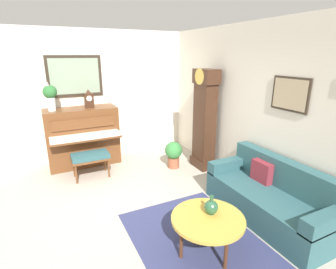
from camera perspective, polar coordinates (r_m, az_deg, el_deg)
The scene contains 13 objects.
ground_plane at distance 4.09m, azimuth -10.46°, elevation -17.93°, with size 6.40×6.00×0.10m, color #B2A899.
wall_left at distance 5.98m, azimuth -18.34°, elevation 7.93°, with size 0.13×4.90×2.80m.
wall_back at distance 4.66m, azimuth 18.16°, elevation 5.44°, with size 5.30×0.13×2.80m.
area_rug at distance 3.57m, azimuth 6.89°, elevation -22.67°, with size 2.10×1.50×0.01m, color navy.
piano at distance 5.78m, azimuth -18.15°, elevation -0.43°, with size 0.87×1.44×1.23m.
piano_bench at distance 5.18m, azimuth -16.68°, elevation -4.82°, with size 0.42×0.70×0.48m.
grandfather_clock at distance 5.31m, azimuth 7.99°, elevation 2.63°, with size 0.52×0.34×2.03m.
couch at distance 4.12m, azimuth 21.65°, elevation -12.73°, with size 1.90×0.80×0.84m.
coffee_table at distance 3.29m, azimuth 8.73°, elevation -17.99°, with size 0.88×0.88×0.43m.
mantel_clock at distance 5.63m, azimuth -16.98°, elevation 7.38°, with size 0.13×0.18×0.38m.
flower_vase at distance 5.54m, azimuth -24.44°, elevation 7.95°, with size 0.26×0.26×0.58m.
green_jug at distance 3.30m, azimuth 9.45°, elevation -15.42°, with size 0.17×0.17×0.24m.
potted_plant at distance 5.42m, azimuth 1.24°, elevation -4.04°, with size 0.36×0.36×0.56m.
Camera 1 is at (3.26, -0.82, 2.29)m, focal length 27.77 mm.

